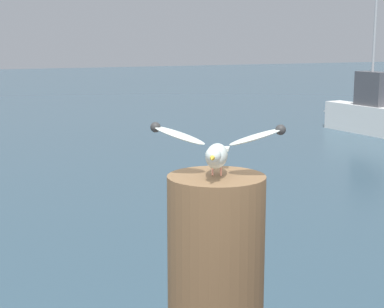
{
  "coord_description": "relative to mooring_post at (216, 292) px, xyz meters",
  "views": [
    {
      "loc": [
        -0.46,
        -2.55,
        3.0
      ],
      "look_at": [
        0.67,
        -0.04,
        2.49
      ],
      "focal_mm": 57.67,
      "sensor_mm": 36.0,
      "label": 1
    }
  ],
  "objects": [
    {
      "name": "mooring_post",
      "position": [
        0.0,
        0.0,
        0.0
      ],
      "size": [
        0.42,
        0.42,
        1.04
      ],
      "primitive_type": "cylinder",
      "color": "#4C3823",
      "rests_on": "harbor_quay"
    },
    {
      "name": "seagull",
      "position": [
        -0.0,
        -0.0,
        0.63
      ],
      "size": [
        0.52,
        0.39,
        0.22
      ],
      "color": "#C67660",
      "rests_on": "mooring_post"
    },
    {
      "name": "boat_white",
      "position": [
        11.95,
        13.48,
        -1.22
      ],
      "size": [
        0.85,
        3.33,
        4.7
      ],
      "color": "silver",
      "rests_on": "ground_plane"
    }
  ]
}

